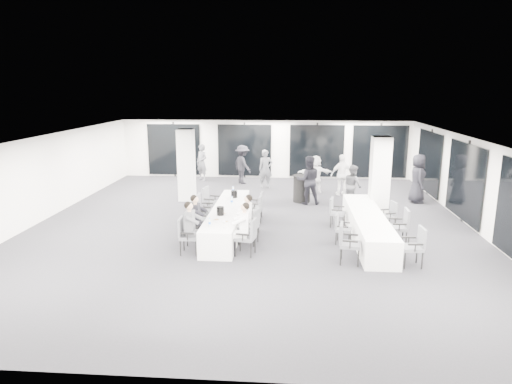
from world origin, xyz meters
TOP-DOWN VIEW (x-y plane):
  - room at (0.89, 1.11)m, footprint 14.04×16.04m
  - column_left at (-2.80, 3.20)m, footprint 0.60×0.60m
  - column_right at (4.20, 1.00)m, footprint 0.60×0.60m
  - banquet_table_main at (-0.67, -0.68)m, footprint 0.90×5.00m
  - banquet_table_side at (3.53, -1.05)m, footprint 0.90×5.00m
  - cocktail_table at (1.70, 3.24)m, footprint 0.75×0.75m
  - chair_main_left_near at (-1.51, -2.66)m, footprint 0.51×0.57m
  - chair_main_left_second at (-1.50, -1.91)m, footprint 0.46×0.52m
  - chair_main_left_mid at (-1.50, -0.98)m, footprint 0.53×0.58m
  - chair_main_left_fourth at (-1.51, -0.16)m, footprint 0.55×0.61m
  - chair_main_left_far at (-1.51, 0.95)m, footprint 0.62×0.65m
  - chair_main_right_near at (0.17, -2.66)m, footprint 0.59×0.62m
  - chair_main_right_second at (0.17, -1.77)m, footprint 0.61×0.65m
  - chair_main_right_mid at (0.16, -0.95)m, footprint 0.54×0.57m
  - chair_main_right_fourth at (0.17, 0.04)m, footprint 0.53×0.58m
  - chair_main_right_far at (0.16, 0.77)m, footprint 0.49×0.54m
  - chair_side_left_near at (2.69, -3.02)m, footprint 0.59×0.64m
  - chair_side_left_mid at (2.70, -1.52)m, footprint 0.52×0.55m
  - chair_side_left_far at (2.70, 0.09)m, footprint 0.56×0.59m
  - chair_side_right_near at (4.37, -3.10)m, footprint 0.53×0.59m
  - chair_side_right_mid at (4.37, -1.51)m, footprint 0.54×0.60m
  - chair_side_right_far at (4.35, -0.09)m, footprint 0.54×0.57m
  - seated_guest_a at (-1.34, -2.66)m, footprint 0.50×0.38m
  - seated_guest_b at (-1.34, -1.91)m, footprint 0.50×0.38m
  - seated_guest_c at (-0.00, -2.65)m, footprint 0.50×0.38m
  - seated_guest_d at (-0.00, -1.75)m, footprint 0.50×0.38m
  - standing_guest_a at (0.16, 5.66)m, footprint 0.82×0.73m
  - standing_guest_b at (1.93, 2.93)m, footprint 1.06×0.70m
  - standing_guest_c at (-0.95, 6.49)m, footprint 1.33×1.43m
  - standing_guest_d at (3.38, 4.54)m, footprint 1.25×0.89m
  - standing_guest_e at (6.13, 3.50)m, footprint 0.66×1.05m
  - standing_guest_f at (2.30, 4.90)m, footprint 1.72×0.85m
  - standing_guest_g at (-2.95, 7.06)m, footprint 0.91×0.89m
  - standing_guest_h at (3.59, 2.88)m, footprint 0.81×0.97m
  - ice_bucket_near at (-0.76, -1.48)m, footprint 0.22×0.22m
  - ice_bucket_far at (-0.62, 0.66)m, footprint 0.21×0.21m
  - water_bottle_a at (-0.89, -2.55)m, footprint 0.07×0.07m
  - water_bottle_b at (-0.59, -0.20)m, footprint 0.08×0.08m
  - water_bottle_c at (-0.76, 1.46)m, footprint 0.07×0.07m
  - plate_a at (-0.79, -1.99)m, footprint 0.20×0.20m
  - plate_b at (-0.50, -2.16)m, footprint 0.18×0.18m
  - plate_c at (-0.69, -1.34)m, footprint 0.20×0.20m
  - wine_glass at (-0.47, -2.70)m, footprint 0.08×0.08m

SIDE VIEW (x-z plane):
  - banquet_table_main at x=-0.67m, z-range 0.00..0.75m
  - banquet_table_side at x=3.53m, z-range 0.00..0.75m
  - chair_side_left_mid at x=2.70m, z-range 0.06..0.92m
  - chair_side_right_far at x=4.35m, z-range 0.06..0.95m
  - chair_main_right_mid at x=0.16m, z-range 0.06..0.97m
  - chair_main_left_second at x=-1.50m, z-range 0.06..0.98m
  - chair_main_right_far at x=0.16m, z-range 0.06..0.98m
  - cocktail_table at x=1.70m, z-range 0.01..1.05m
  - chair_side_left_far at x=2.70m, z-range 0.07..1.00m
  - chair_main_left_mid at x=-1.50m, z-range 0.07..1.04m
  - chair_main_right_fourth at x=0.17m, z-range 0.07..1.05m
  - chair_main_left_near at x=-1.51m, z-range 0.07..1.06m
  - chair_main_right_near at x=0.17m, z-range 0.07..1.07m
  - chair_side_right_near at x=4.37m, z-range 0.07..1.08m
  - chair_main_left_far at x=-1.51m, z-range 0.07..1.10m
  - chair_side_left_near at x=2.69m, z-range 0.07..1.10m
  - chair_main_right_second at x=0.17m, z-range 0.07..1.10m
  - chair_side_right_mid at x=4.37m, z-range 0.07..1.12m
  - chair_main_left_fourth at x=-1.51m, z-range 0.07..1.12m
  - plate_b at x=-0.50m, z-range 0.75..0.78m
  - plate_c at x=-0.69m, z-range 0.75..0.78m
  - plate_a at x=-0.79m, z-range 0.75..0.78m
  - seated_guest_a at x=-1.34m, z-range 0.09..1.53m
  - seated_guest_b at x=-1.34m, z-range 0.09..1.53m
  - seated_guest_c at x=0.00m, z-range 0.09..1.53m
  - seated_guest_d at x=0.00m, z-range 0.09..1.53m
  - water_bottle_c at x=-0.76m, z-range 0.75..0.96m
  - water_bottle_a at x=-0.89m, z-range 0.75..0.96m
  - standing_guest_h at x=3.59m, z-range 0.00..1.74m
  - ice_bucket_far at x=-0.62m, z-range 0.75..0.99m
  - water_bottle_b at x=-0.59m, z-range 0.75..0.99m
  - ice_bucket_near at x=-0.76m, z-range 0.75..1.00m
  - standing_guest_f at x=2.30m, z-range 0.00..1.80m
  - wine_glass at x=-0.47m, z-range 0.80..1.02m
  - standing_guest_a at x=0.16m, z-range 0.00..1.91m
  - standing_guest_d at x=3.38m, z-range 0.00..1.91m
  - standing_guest_g at x=-2.95m, z-range 0.00..1.95m
  - standing_guest_c at x=-0.95m, z-range 0.00..2.01m
  - standing_guest_b at x=1.93m, z-range 0.00..2.10m
  - standing_guest_e at x=6.13m, z-range 0.00..2.13m
  - room at x=0.89m, z-range -0.03..2.81m
  - column_left at x=-2.80m, z-range 0.00..2.80m
  - column_right at x=4.20m, z-range 0.00..2.80m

